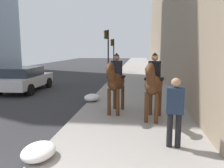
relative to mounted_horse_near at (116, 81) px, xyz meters
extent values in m
ellipsoid|color=#4C2B16|center=(0.08, -0.01, -0.05)|extent=(1.56, 0.73, 0.66)
cylinder|color=#4C2B16|center=(-0.39, -0.11, -0.73)|extent=(0.13, 0.13, 0.97)
cylinder|color=#4C2B16|center=(-0.35, 0.20, -0.73)|extent=(0.13, 0.13, 0.97)
cylinder|color=#4C2B16|center=(0.51, -0.22, -0.73)|extent=(0.13, 0.13, 0.97)
cylinder|color=#4C2B16|center=(0.55, 0.10, -0.73)|extent=(0.13, 0.13, 0.97)
cylinder|color=#4C2B16|center=(-0.69, 0.08, 0.30)|extent=(0.66, 0.35, 0.68)
ellipsoid|color=#4C2B16|center=(-0.89, 0.11, 0.55)|extent=(0.65, 0.29, 0.49)
cylinder|color=black|center=(0.79, -0.09, -0.15)|extent=(0.29, 0.13, 0.55)
cube|color=black|center=(0.13, -0.02, 0.13)|extent=(0.51, 0.65, 0.08)
cube|color=black|center=(0.13, -0.02, 0.45)|extent=(0.32, 0.41, 0.55)
sphere|color=#8C664C|center=(0.13, -0.02, 0.84)|extent=(0.22, 0.22, 0.22)
cone|color=black|center=(0.13, -0.02, 0.96)|extent=(0.22, 0.22, 0.10)
ellipsoid|color=#4C2B16|center=(-0.61, -1.35, -0.02)|extent=(1.58, 0.84, 0.66)
cylinder|color=#4C2B16|center=(-1.09, -1.42, -0.72)|extent=(0.13, 0.13, 1.00)
cylinder|color=#4C2B16|center=(-1.02, -1.10, -0.72)|extent=(0.13, 0.13, 1.00)
cylinder|color=#4C2B16|center=(-0.20, -1.59, -0.72)|extent=(0.13, 0.13, 1.00)
cylinder|color=#4C2B16|center=(-0.14, -1.28, -0.72)|extent=(0.13, 0.13, 1.00)
cylinder|color=#4C2B16|center=(-1.37, -1.19, 0.33)|extent=(0.68, 0.40, 0.68)
ellipsoid|color=#4C2B16|center=(-1.57, -1.15, 0.58)|extent=(0.66, 0.34, 0.49)
cylinder|color=black|center=(0.09, -1.49, -0.12)|extent=(0.30, 0.15, 0.55)
cube|color=black|center=(-0.56, -1.36, 0.16)|extent=(0.55, 0.67, 0.08)
cube|color=black|center=(-0.56, -1.36, 0.48)|extent=(0.35, 0.43, 0.55)
sphere|color=tan|center=(-0.56, -1.36, 0.87)|extent=(0.22, 0.22, 0.22)
cone|color=black|center=(-0.56, -1.36, 0.99)|extent=(0.24, 0.24, 0.10)
cylinder|color=black|center=(-2.82, -1.61, -0.79)|extent=(0.14, 0.14, 0.85)
cylinder|color=black|center=(-2.84, -1.81, -0.79)|extent=(0.14, 0.14, 0.85)
cube|color=#1E2D47|center=(-2.83, -1.71, -0.06)|extent=(0.30, 0.42, 0.62)
sphere|color=tan|center=(-2.83, -1.71, 0.37)|extent=(0.22, 0.22, 0.22)
cube|color=silver|center=(4.41, 5.84, -0.72)|extent=(4.28, 1.85, 0.60)
cube|color=#262D38|center=(4.15, 5.84, -0.16)|extent=(2.34, 1.60, 0.52)
cylinder|color=black|center=(5.71, 6.75, -1.02)|extent=(0.64, 0.23, 0.64)
cylinder|color=black|center=(5.74, 4.98, -1.02)|extent=(0.64, 0.23, 0.64)
cylinder|color=black|center=(3.11, 4.93, -1.02)|extent=(0.64, 0.23, 0.64)
cylinder|color=black|center=(10.73, 1.75, 0.70)|extent=(0.12, 0.12, 4.08)
cube|color=#2D280C|center=(10.73, 1.93, 2.34)|extent=(0.20, 0.24, 0.70)
sphere|color=red|center=(10.73, 2.06, 2.56)|extent=(0.14, 0.14, 0.14)
sphere|color=orange|center=(10.73, 2.06, 2.34)|extent=(0.14, 0.14, 0.14)
sphere|color=green|center=(10.73, 2.06, 2.12)|extent=(0.14, 0.14, 0.14)
cylinder|color=black|center=(16.19, 1.90, 0.45)|extent=(0.12, 0.12, 3.58)
cube|color=#2D280C|center=(16.19, 2.08, 1.84)|extent=(0.20, 0.24, 0.70)
sphere|color=red|center=(16.19, 2.21, 2.06)|extent=(0.14, 0.14, 0.14)
sphere|color=orange|center=(16.19, 2.21, 1.84)|extent=(0.14, 0.14, 0.14)
sphere|color=green|center=(16.19, 2.21, 1.62)|extent=(0.14, 0.14, 0.14)
ellipsoid|color=white|center=(-3.78, 1.29, -1.06)|extent=(0.92, 0.71, 0.32)
ellipsoid|color=white|center=(1.82, 1.29, -1.06)|extent=(0.91, 0.70, 0.32)
camera|label=1|loc=(-8.20, -0.85, 1.14)|focal=36.26mm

